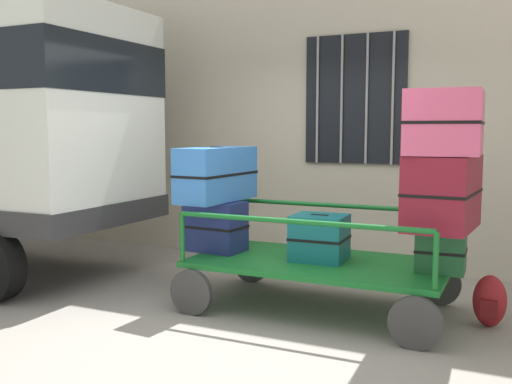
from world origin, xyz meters
name	(u,v)px	position (x,y,z in m)	size (l,w,h in m)	color
ground_plane	(260,316)	(0.00, 0.00, 0.00)	(40.00, 40.00, 0.00)	gray
building_wall	(342,59)	(0.00, 2.35, 2.50)	(12.00, 0.38, 5.00)	#BCB29E
luggage_cart	(319,269)	(0.40, 0.40, 0.38)	(2.37, 1.30, 0.46)	#146023
cart_railing	(319,220)	(0.40, 0.40, 0.84)	(2.25, 1.16, 0.46)	#146023
suitcase_left_bottom	(215,226)	(-0.66, 0.38, 0.70)	(0.59, 0.42, 0.49)	navy
suitcase_left_middle	(217,174)	(-0.66, 0.41, 1.22)	(0.45, 1.00, 0.53)	#3372C6
suitcase_midleft_bottom	(319,238)	(0.40, 0.42, 0.67)	(0.50, 0.44, 0.42)	#0F5960
suitcase_center_bottom	(441,250)	(1.47, 0.43, 0.64)	(0.41, 0.33, 0.37)	#194C28
suitcase_center_middle	(442,192)	(1.47, 0.40, 1.13)	(0.57, 0.85, 0.61)	maroon
suitcase_center_top	(445,123)	(1.47, 0.43, 1.70)	(0.61, 0.91, 0.52)	#CC4C72
backpack	(490,301)	(1.86, 0.56, 0.22)	(0.27, 0.22, 0.44)	maroon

